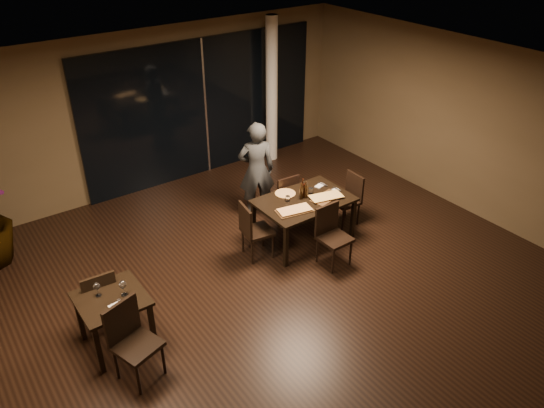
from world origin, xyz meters
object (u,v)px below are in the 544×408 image
(chair_main_far, at_px, (285,196))
(chair_side_near, at_px, (131,337))
(chair_side_far, at_px, (100,297))
(main_table, at_px, (304,203))
(bottle_b, at_px, (306,190))
(bottle_a, at_px, (301,191))
(bottle_c, at_px, (303,188))
(side_table, at_px, (112,306))
(chair_main_right, at_px, (349,196))
(diner, at_px, (257,170))
(chair_main_near, at_px, (331,232))
(chair_main_left, at_px, (252,228))

(chair_main_far, height_order, chair_side_near, chair_side_near)
(chair_main_far, xyz_separation_m, chair_side_far, (-3.52, -0.73, 0.01))
(main_table, relative_size, bottle_b, 5.25)
(bottle_a, relative_size, bottle_c, 0.82)
(chair_side_far, bearing_deg, side_table, 99.18)
(chair_main_right, xyz_separation_m, bottle_c, (-0.94, 0.11, 0.41))
(chair_main_right, xyz_separation_m, chair_side_near, (-4.37, -1.05, 0.06))
(side_table, xyz_separation_m, diner, (3.24, 1.62, 0.25))
(bottle_a, bearing_deg, chair_main_right, -4.80)
(chair_main_near, distance_m, chair_main_left, 1.21)
(chair_main_far, xyz_separation_m, chair_side_near, (-3.49, -1.70, 0.06))
(side_table, bearing_deg, main_table, 8.37)
(side_table, relative_size, chair_main_right, 0.88)
(chair_main_left, bearing_deg, bottle_c, -80.18)
(side_table, relative_size, chair_main_far, 0.88)
(chair_main_near, xyz_separation_m, bottle_a, (0.02, 0.77, 0.35))
(main_table, height_order, side_table, same)
(bottle_a, bearing_deg, chair_side_near, -161.56)
(main_table, distance_m, chair_main_right, 0.98)
(chair_side_far, relative_size, bottle_c, 2.79)
(chair_main_right, height_order, diner, diner)
(bottle_a, height_order, bottle_b, bottle_b)
(diner, bearing_deg, chair_side_near, 58.38)
(chair_main_near, bearing_deg, chair_main_right, 33.23)
(chair_main_far, bearing_deg, bottle_a, 83.24)
(chair_main_right, height_order, bottle_c, bottle_c)
(chair_main_near, relative_size, diner, 0.55)
(chair_main_far, height_order, bottle_a, bottle_a)
(chair_main_left, height_order, chair_main_right, chair_main_left)
(side_table, height_order, chair_main_right, chair_main_right)
(chair_main_far, relative_size, diner, 0.52)
(chair_main_near, xyz_separation_m, chair_main_right, (1.01, 0.69, -0.03))
(chair_main_far, height_order, chair_main_left, chair_main_left)
(chair_main_far, bearing_deg, chair_main_near, 88.29)
(chair_main_near, relative_size, chair_side_near, 0.94)
(chair_side_near, relative_size, bottle_a, 3.76)
(chair_main_near, bearing_deg, chair_side_far, 168.70)
(chair_main_far, relative_size, chair_main_right, 1.00)
(diner, relative_size, bottle_a, 6.44)
(side_table, relative_size, bottle_a, 2.97)
(chair_side_far, relative_size, bottle_b, 3.22)
(side_table, distance_m, chair_side_near, 0.58)
(main_table, distance_m, bottle_b, 0.23)
(bottle_a, distance_m, bottle_c, 0.07)
(chair_main_far, distance_m, bottle_b, 0.71)
(diner, bearing_deg, bottle_c, 124.48)
(chair_main_left, distance_m, bottle_a, 1.00)
(chair_main_far, relative_size, bottle_b, 3.17)
(main_table, relative_size, chair_side_near, 1.48)
(chair_main_far, height_order, bottle_c, bottle_c)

